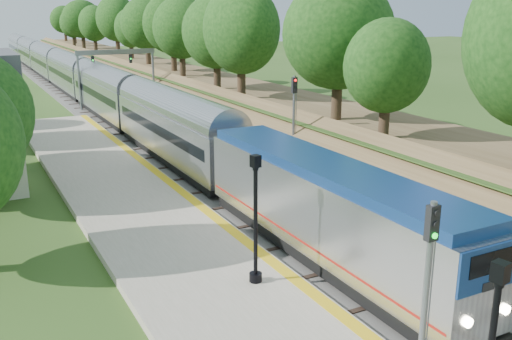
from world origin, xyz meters
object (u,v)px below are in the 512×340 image
signal_gantry (116,63)px  signal_farside (294,113)px  signal_platform (427,279)px  train (71,77)px  lamppost_far (256,227)px

signal_gantry → signal_farside: size_ratio=1.37×
signal_platform → signal_farside: size_ratio=0.89×
signal_gantry → signal_platform: bearing=-95.9°
train → signal_platform: (-2.90, -64.82, 1.61)m
lamppost_far → signal_platform: (0.86, -7.78, 1.13)m
train → signal_farside: (6.20, -43.39, 1.76)m
lamppost_far → signal_farside: size_ratio=0.81×
signal_gantry → lamppost_far: signal_gantry is taller
signal_farside → signal_platform: bearing=-113.0°
signal_gantry → train: (-2.47, 13.26, -2.71)m
signal_gantry → train: signal_gantry is taller
train → signal_farside: size_ratio=21.32×
signal_gantry → lamppost_far: 44.28m
train → signal_farside: 43.87m
signal_gantry → lamppost_far: bearing=-98.1°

